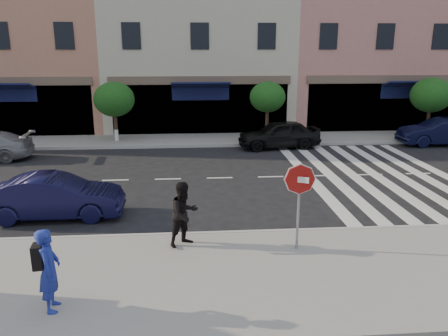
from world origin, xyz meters
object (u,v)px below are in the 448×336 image
walker (184,214)px  car_near_mid (55,197)px  stop_sign (300,187)px  car_far_mid (279,134)px  photographer (49,270)px  car_far_right (441,132)px

walker → car_near_mid: walker is taller
stop_sign → car_far_mid: 11.92m
photographer → car_near_mid: size_ratio=0.41×
car_far_right → car_far_mid: bearing=-88.6°
stop_sign → car_near_mid: size_ratio=0.54×
car_near_mid → car_far_right: bearing=-63.9°
stop_sign → walker: bearing=-165.9°
car_near_mid → car_far_mid: bearing=-45.2°
photographer → car_far_mid: 15.56m
walker → car_near_mid: size_ratio=0.41×
photographer → car_far_right: 20.82m
walker → car_far_mid: (4.61, 11.28, -0.26)m
car_near_mid → car_far_mid: size_ratio=0.96×
car_far_mid → car_far_right: (8.48, 0.00, -0.00)m
photographer → car_near_mid: photographer is taller
car_near_mid → car_far_right: 19.07m
car_far_mid → car_far_right: 8.48m
stop_sign → photographer: bearing=-134.0°
photographer → stop_sign: bearing=-74.2°
car_far_mid → walker: bearing=-28.7°
stop_sign → car_far_right: (10.37, 11.72, -1.03)m
photographer → car_far_right: size_ratio=0.38×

